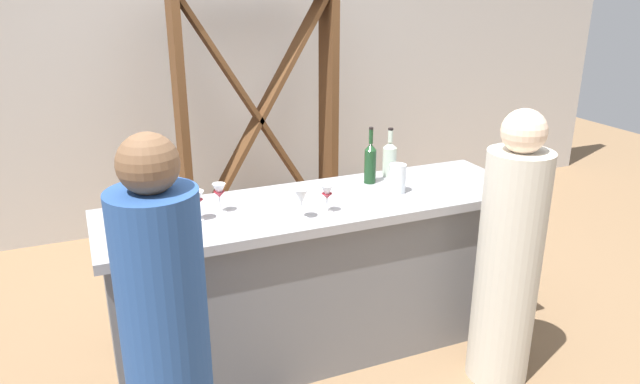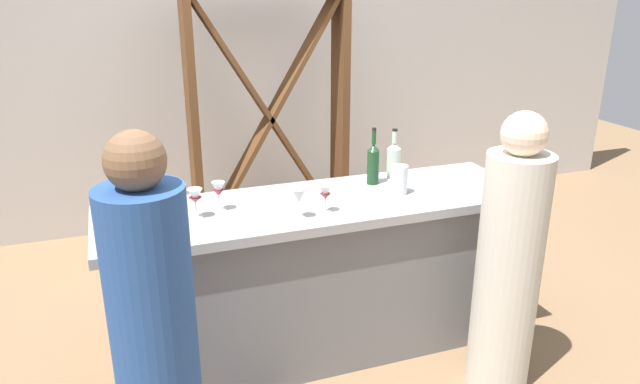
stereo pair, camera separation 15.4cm
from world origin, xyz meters
name	(u,v)px [view 1 (the left image)]	position (x,y,z in m)	size (l,w,h in m)	color
ground_plane	(320,345)	(0.00, 0.00, 0.00)	(12.00, 12.00, 0.00)	#846647
back_wall	(217,59)	(0.00, 2.20, 1.40)	(8.00, 0.10, 2.80)	#BCB7B2
bar_counter	(320,276)	(0.00, 0.00, 0.46)	(2.33, 0.68, 0.91)	slate
wine_rack	(259,119)	(0.17, 1.65, 0.99)	(1.25, 0.28, 1.99)	brown
wine_bottle_leftmost_olive_green	(370,162)	(0.38, 0.16, 1.03)	(0.07, 0.07, 0.33)	#193D1E
wine_bottle_second_left_clear_pale	(390,158)	(0.55, 0.23, 1.02)	(0.08, 0.08, 0.29)	#B7C6B2
wine_bottle_center_clear_pale	(503,168)	(1.03, -0.20, 1.02)	(0.08, 0.08, 0.30)	#B7C6B2
wine_glass_near_left	(301,198)	(-0.18, -0.19, 1.02)	(0.07, 0.07, 0.15)	white
wine_glass_near_center	(327,194)	(-0.03, -0.16, 1.01)	(0.06, 0.06, 0.14)	white
wine_glass_near_right	(197,200)	(-0.66, -0.02, 1.02)	(0.08, 0.08, 0.15)	white
wine_glass_far_left	(219,192)	(-0.53, 0.04, 1.02)	(0.07, 0.07, 0.15)	white
wine_glass_far_center	(113,203)	(-1.04, 0.06, 1.03)	(0.08, 0.08, 0.17)	white
wine_glass_far_right	(164,189)	(-0.78, 0.20, 1.02)	(0.07, 0.07, 0.16)	white
water_pitcher	(398,178)	(0.45, -0.04, 0.99)	(0.09, 0.09, 0.16)	silver
person_left_guest	(509,261)	(0.78, -0.61, 0.68)	(0.37, 0.37, 1.46)	beige
person_center_guest	(166,343)	(-0.94, -0.73, 0.72)	(0.34, 0.34, 1.55)	#284C8C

